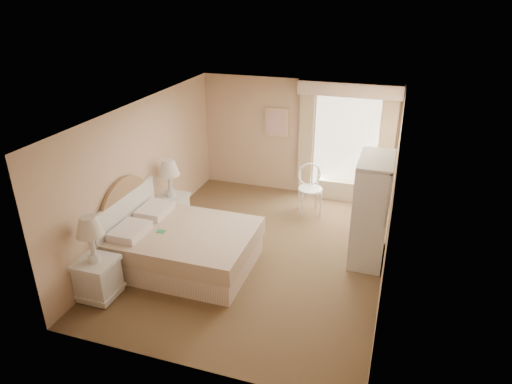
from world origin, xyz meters
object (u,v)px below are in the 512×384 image
(nightstand_far, at_px, (172,202))
(cafe_chair, at_px, (310,185))
(round_table, at_px, (369,214))
(bed, at_px, (179,245))
(nightstand_near, at_px, (96,269))
(armoire, at_px, (371,218))

(nightstand_far, distance_m, cafe_chair, 2.75)
(nightstand_far, height_order, cafe_chair, nightstand_far)
(nightstand_far, xyz_separation_m, round_table, (3.59, 0.77, -0.05))
(bed, xyz_separation_m, nightstand_far, (-0.72, 1.16, 0.13))
(nightstand_near, distance_m, round_table, 4.74)
(cafe_chair, height_order, armoire, armoire)
(nightstand_near, bearing_deg, round_table, 40.76)
(cafe_chair, bearing_deg, nightstand_far, -171.66)
(round_table, xyz_separation_m, cafe_chair, (-1.24, 0.68, 0.14))
(cafe_chair, bearing_deg, armoire, -70.40)
(nightstand_far, relative_size, cafe_chair, 1.32)
(round_table, distance_m, armoire, 0.79)
(nightstand_near, distance_m, nightstand_far, 2.33)
(nightstand_far, relative_size, round_table, 1.98)
(nightstand_near, height_order, nightstand_far, nightstand_near)
(cafe_chair, bearing_deg, nightstand_near, -145.11)
(cafe_chair, bearing_deg, round_table, -51.70)
(nightstand_near, relative_size, armoire, 0.74)
(round_table, relative_size, cafe_chair, 0.67)
(nightstand_near, distance_m, cafe_chair, 4.44)
(bed, relative_size, nightstand_near, 1.66)
(nightstand_far, bearing_deg, round_table, 12.03)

